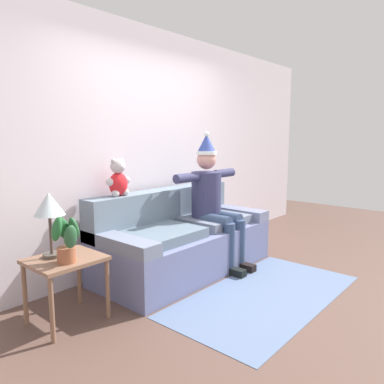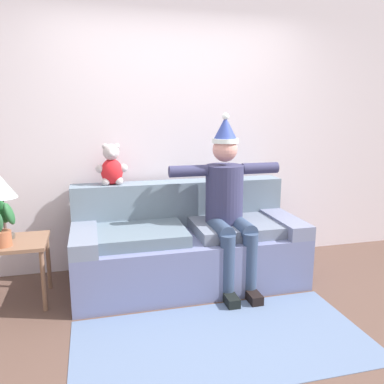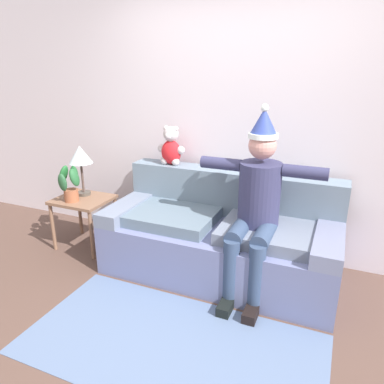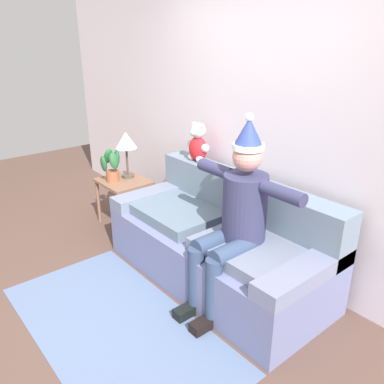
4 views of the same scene
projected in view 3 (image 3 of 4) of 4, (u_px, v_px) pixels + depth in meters
name	position (u px, v px, depth m)	size (l,w,h in m)	color
ground_plane	(174.00, 340.00, 2.51)	(10.00, 10.00, 0.00)	brown
back_wall	(242.00, 117.00, 3.41)	(7.00, 0.10, 2.70)	silver
couch	(222.00, 236.00, 3.28)	(2.04, 0.92, 0.89)	slate
person_seated	(256.00, 202.00, 2.86)	(1.02, 0.77, 1.54)	#333457
teddy_bear	(171.00, 147.00, 3.52)	(0.29, 0.17, 0.38)	red
side_table	(83.00, 206.00, 3.71)	(0.55, 0.48, 0.53)	#835D47
table_lamp	(80.00, 157.00, 3.65)	(0.24, 0.24, 0.52)	#4C453D
potted_plant	(70.00, 184.00, 3.54)	(0.25, 0.25, 0.37)	#A0593A
area_rug	(171.00, 344.00, 2.46)	(2.05, 1.04, 0.01)	slate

